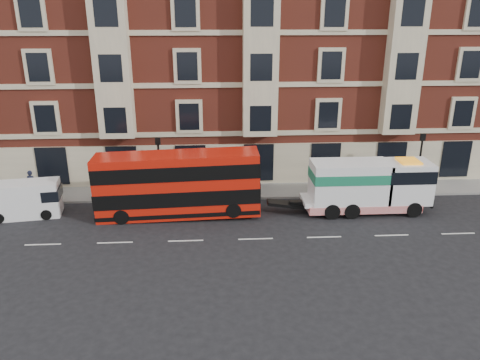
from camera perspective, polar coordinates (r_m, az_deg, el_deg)
name	(u,v)px	position (r m, az deg, el deg)	size (l,w,h in m)	color
ground	(255,239)	(27.13, 1.90, -7.20)	(120.00, 120.00, 0.00)	black
sidewalk	(246,191)	(33.93, 0.78, -1.33)	(90.00, 3.00, 0.15)	slate
victorian_terrace	(247,42)	(39.23, 0.80, 16.53)	(45.00, 12.00, 20.40)	maroon
lamp_post_west	(159,164)	(31.98, -9.83, 1.97)	(0.35, 0.15, 4.35)	black
lamp_post_east	(420,159)	(34.82, 21.08, 2.39)	(0.35, 0.15, 4.35)	black
double_decker_bus	(178,184)	(29.50, -7.59, -0.45)	(10.19, 2.34, 4.12)	red
tow_truck	(366,186)	(31.11, 15.16, -0.66)	(8.15, 2.41, 3.40)	white
box_van	(24,200)	(32.61, -24.85, -2.20)	(4.55, 2.33, 2.26)	white
pedestrian	(31,184)	(35.45, -24.11, -0.44)	(0.69, 0.45, 1.89)	black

